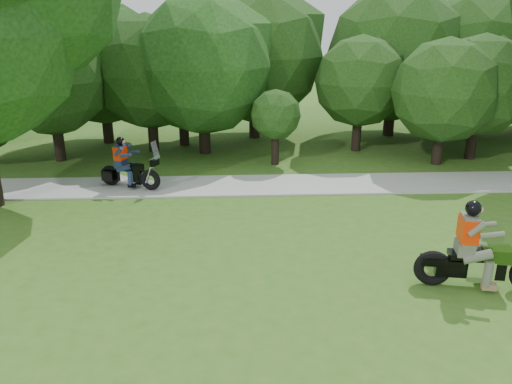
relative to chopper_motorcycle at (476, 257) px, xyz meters
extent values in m
plane|color=#37611B|center=(-1.96, -0.92, -0.72)|extent=(100.00, 100.00, 0.00)
cube|color=#A6A6A1|center=(-1.96, 7.08, -0.69)|extent=(60.00, 2.20, 0.06)
cylinder|color=black|center=(-3.38, 9.76, -0.06)|extent=(0.30, 0.30, 1.32)
sphere|color=#153911|center=(-3.38, 9.76, 1.24)|extent=(1.96, 1.96, 1.96)
cylinder|color=black|center=(2.64, 14.69, 0.18)|extent=(0.52, 0.52, 1.80)
sphere|color=#153911|center=(2.64, 14.69, 3.15)|extent=(6.38, 6.38, 6.38)
cylinder|color=black|center=(-6.22, 11.69, 0.18)|extent=(0.49, 0.49, 1.80)
sphere|color=#174112|center=(-6.22, 11.69, 2.93)|extent=(5.72, 5.72, 5.72)
cylinder|color=black|center=(-12.01, 10.74, 0.18)|extent=(0.42, 0.42, 1.80)
sphere|color=#153911|center=(-12.01, 10.74, 2.50)|extent=(4.39, 4.39, 4.39)
cylinder|color=black|center=(-8.45, 12.10, 0.18)|extent=(0.44, 0.44, 1.80)
sphere|color=#153911|center=(-8.45, 12.10, 2.61)|extent=(4.73, 4.73, 4.73)
cylinder|color=black|center=(2.99, 9.49, 0.05)|extent=(0.40, 0.40, 1.55)
sphere|color=#153911|center=(2.99, 9.49, 2.13)|extent=(3.99, 3.99, 3.99)
cylinder|color=black|center=(-7.22, 13.12, 0.08)|extent=(0.43, 0.43, 1.60)
sphere|color=#153911|center=(-7.22, 13.12, 2.39)|extent=(4.64, 4.64, 4.64)
cylinder|color=black|center=(0.32, 11.76, 0.13)|extent=(0.39, 0.39, 1.71)
sphere|color=#153911|center=(0.32, 11.76, 2.23)|extent=(3.83, 3.83, 3.83)
cylinder|color=black|center=(6.63, 14.69, 0.18)|extent=(0.50, 0.50, 1.80)
sphere|color=#153911|center=(6.63, 14.69, 3.05)|extent=(6.07, 6.07, 6.07)
cylinder|color=black|center=(-3.97, 14.52, 0.18)|extent=(0.52, 0.52, 1.80)
sphere|color=#153911|center=(-3.97, 14.52, 3.13)|extent=(6.32, 6.32, 6.32)
cylinder|color=black|center=(-10.77, 13.78, 0.18)|extent=(0.47, 0.47, 1.80)
sphere|color=#153911|center=(-10.77, 13.78, 2.81)|extent=(5.34, 5.34, 5.34)
cylinder|color=black|center=(4.68, 10.20, 0.11)|extent=(0.40, 0.40, 1.67)
sphere|color=#153911|center=(4.68, 10.20, 2.24)|extent=(3.99, 3.99, 3.99)
torus|color=black|center=(-0.82, 0.16, -0.33)|extent=(0.83, 0.38, 0.80)
cube|color=black|center=(-0.10, 0.02, -0.27)|extent=(1.43, 0.53, 0.37)
cube|color=silver|center=(0.09, -0.02, -0.27)|extent=(0.61, 0.49, 0.46)
cube|color=black|center=(0.40, -0.08, 0.07)|extent=(0.65, 0.45, 0.30)
cube|color=black|center=(-0.25, 0.05, 0.03)|extent=(0.65, 0.47, 0.11)
cube|color=#595F4D|center=(-0.25, 0.05, 0.19)|extent=(0.42, 0.49, 0.27)
cube|color=#595F4D|center=(-0.23, 0.04, 0.60)|extent=(0.38, 0.53, 0.64)
cube|color=#F72B04|center=(-0.23, 0.04, 0.62)|extent=(0.42, 0.58, 0.50)
sphere|color=black|center=(-0.19, 0.04, 1.08)|extent=(0.32, 0.32, 0.32)
torus|color=black|center=(-9.21, 7.22, -0.31)|extent=(0.73, 0.44, 0.70)
torus|color=black|center=(-7.77, 6.65, -0.31)|extent=(0.73, 0.44, 0.70)
cube|color=black|center=(-8.66, 7.00, -0.26)|extent=(1.13, 0.63, 0.32)
cube|color=silver|center=(-8.52, 6.95, -0.26)|extent=(0.57, 0.49, 0.40)
cube|color=black|center=(-8.29, 6.85, 0.04)|extent=(0.59, 0.47, 0.26)
cube|color=black|center=(-8.78, 7.05, 0.00)|extent=(0.60, 0.49, 0.10)
cylinder|color=silver|center=(-7.73, 6.63, 0.04)|extent=(0.39, 0.19, 0.90)
cylinder|color=silver|center=(-7.57, 6.57, 0.47)|extent=(0.27, 0.61, 0.04)
cube|color=black|center=(-9.25, 7.00, -0.26)|extent=(0.44, 0.27, 0.34)
cube|color=black|center=(-9.08, 7.41, -0.26)|extent=(0.44, 0.27, 0.34)
cube|color=navy|center=(-8.78, 7.05, 0.14)|extent=(0.42, 0.46, 0.24)
cube|color=navy|center=(-8.76, 7.04, 0.50)|extent=(0.40, 0.49, 0.56)
cube|color=#F72B04|center=(-8.76, 7.04, 0.52)|extent=(0.44, 0.54, 0.44)
sphere|color=black|center=(-8.73, 7.03, 0.92)|extent=(0.28, 0.28, 0.28)
camera|label=1|loc=(-5.06, -9.16, 4.71)|focal=35.00mm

